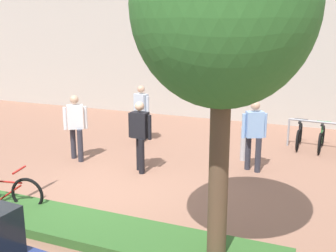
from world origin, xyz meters
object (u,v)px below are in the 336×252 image
Objects in this scene: tree_sidewalk at (224,8)px; bike_at_sign at (3,191)px; person_shirt_white at (254,132)px; person_shirt_blue at (76,123)px; person_suited_navy at (140,132)px; bollard_steel at (244,144)px; person_casual_tan at (141,110)px.

tree_sidewalk reaches higher than bike_at_sign.
person_shirt_white is 4.52m from person_shirt_blue.
person_suited_navy is (-2.78, 3.08, -2.66)m from tree_sidewalk.
bike_at_sign is 0.96× the size of person_shirt_blue.
bike_at_sign is at bearing -135.23° from person_shirt_white.
tree_sidewalk is 2.92× the size of person_suited_navy.
bike_at_sign is 3.11m from person_shirt_blue.
tree_sidewalk is 5.57× the size of bollard_steel.
person_shirt_white is at bearing -19.62° from person_casual_tan.
person_shirt_blue is (-0.78, -2.24, 0.00)m from person_casual_tan.
person_shirt_blue reaches higher than bollard_steel.
bollard_steel is 0.52× the size of person_casual_tan.
person_casual_tan and person_shirt_white have the same top height.
person_casual_tan is at bearing 125.63° from tree_sidewalk.
person_suited_navy is at bearing 62.14° from bike_at_sign.
person_casual_tan and person_suited_navy have the same top height.
person_shirt_white is (3.99, 3.96, 0.63)m from bike_at_sign.
tree_sidewalk is 3.02× the size of bike_at_sign.
tree_sidewalk reaches higher than person_shirt_blue.
person_casual_tan is 3.86m from person_shirt_white.
person_suited_navy is at bearing -4.73° from person_shirt_blue.
tree_sidewalk is at bearing -2.99° from bike_at_sign.
person_shirt_blue is at bearing 175.27° from person_suited_navy.
person_suited_navy is 1.00× the size of person_shirt_blue.
tree_sidewalk reaches higher than person_shirt_white.
tree_sidewalk reaches higher than bollard_steel.
bike_at_sign is 5.31m from person_casual_tan.
tree_sidewalk is 6.31m from person_shirt_blue.
person_shirt_white is at bearing 12.07° from person_shirt_blue.
person_shirt_white reaches higher than bike_at_sign.
bollard_steel is (-0.68, 4.89, -3.20)m from tree_sidewalk.
bollard_steel reaches higher than bike_at_sign.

